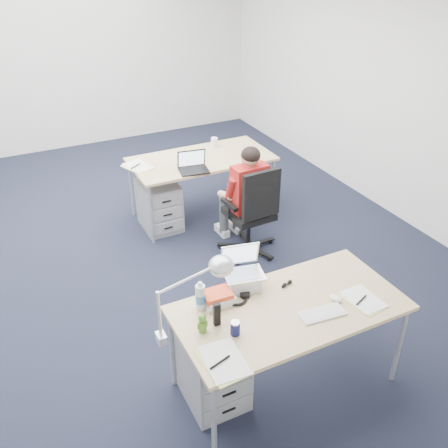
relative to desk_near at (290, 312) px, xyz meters
The scene contains 24 objects.
floor 2.22m from the desk_near, 101.27° to the left, with size 7.00×7.00×0.00m, color black.
room 2.35m from the desk_near, 101.27° to the left, with size 6.02×7.02×2.80m.
desk_near is the anchor object (origin of this frame).
desk_far 2.69m from the desk_near, 78.84° to the left, with size 1.60×0.80×0.73m.
office_chair 1.83m from the desk_near, 69.36° to the left, with size 0.66×0.66×1.00m.
seated_person 1.95m from the desk_near, 71.27° to the left, with size 0.36×0.63×1.16m.
drawer_pedestal_near 0.69m from the desk_near, 167.36° to the left, with size 0.40×0.50×0.55m, color #9C9FA2.
drawer_pedestal_far 2.62m from the desk_near, 90.81° to the left, with size 0.40×0.50×0.55m, color #9C9FA2.
silver_laptop 0.43m from the desk_near, 119.03° to the left, with size 0.28×0.22×0.30m, color silver, non-canonical shape.
wireless_keyboard 0.23m from the desk_near, 48.23° to the right, with size 0.32×0.13×0.02m, color white.
computer_mouse 0.34m from the desk_near, 15.05° to the right, with size 0.06×0.10×0.03m, color white.
headphones 0.39m from the desk_near, 142.38° to the left, with size 0.22×0.17×0.04m, color black, non-canonical shape.
can_koozie 0.48m from the desk_near, behind, with size 0.06×0.06×0.10m, color #151843.
water_bottle 0.63m from the desk_near, 155.30° to the left, with size 0.07×0.07×0.22m, color silver.
bear_figurine 0.65m from the desk_near, behind, with size 0.07×0.06×0.14m, color #33701E, non-canonical shape.
book_stack 0.51m from the desk_near, 149.72° to the left, with size 0.21×0.16×0.09m, color silver.
cordless_phone 0.55m from the desk_near, behind, with size 0.05×0.03×0.17m, color black.
papers_left 0.70m from the desk_near, 157.89° to the right, with size 0.23×0.33×0.01m, color #CFD67C.
papers_right 0.52m from the desk_near, 20.05° to the right, with size 0.20×0.29×0.01m, color #CFD67C.
sunglasses 0.24m from the desk_near, 62.82° to the left, with size 0.10×0.05×0.02m, color black, non-canonical shape.
desk_lamp 0.82m from the desk_near, behind, with size 0.47×0.17×0.54m, color silver, non-canonical shape.
dark_laptop 2.36m from the desk_near, 82.75° to the left, with size 0.31×0.30×0.22m, color black, non-canonical shape.
far_cup 2.99m from the desk_near, 74.52° to the left, with size 0.08×0.08×0.11m, color white.
far_papers 2.72m from the desk_near, 94.43° to the left, with size 0.23×0.33×0.01m, color white.
Camera 1 is at (-1.18, -4.25, 2.96)m, focal length 40.00 mm.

